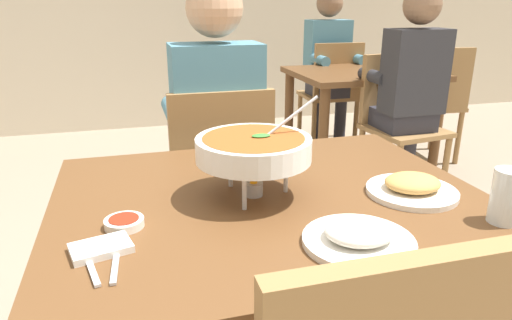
# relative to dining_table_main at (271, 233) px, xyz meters

# --- Properties ---
(dining_table_main) EXTENTS (1.13, 0.92, 0.74)m
(dining_table_main) POSITION_rel_dining_table_main_xyz_m (0.00, 0.00, 0.00)
(dining_table_main) COLOR brown
(dining_table_main) RESTS_ON ground_plane
(chair_diner_main) EXTENTS (0.44, 0.44, 0.90)m
(chair_diner_main) POSITION_rel_dining_table_main_xyz_m (-0.00, 0.74, -0.12)
(chair_diner_main) COLOR olive
(chair_diner_main) RESTS_ON ground_plane
(diner_main) EXTENTS (0.40, 0.45, 1.31)m
(diner_main) POSITION_rel_dining_table_main_xyz_m (0.00, 0.78, 0.12)
(diner_main) COLOR #2D2D38
(diner_main) RESTS_ON ground_plane
(curry_bowl) EXTENTS (0.33, 0.30, 0.26)m
(curry_bowl) POSITION_rel_dining_table_main_xyz_m (-0.04, 0.02, 0.24)
(curry_bowl) COLOR silver
(curry_bowl) RESTS_ON dining_table_main
(rice_plate) EXTENTS (0.24, 0.24, 0.06)m
(rice_plate) POSITION_rel_dining_table_main_xyz_m (0.10, -0.30, 0.13)
(rice_plate) COLOR white
(rice_plate) RESTS_ON dining_table_main
(appetizer_plate) EXTENTS (0.24, 0.24, 0.06)m
(appetizer_plate) POSITION_rel_dining_table_main_xyz_m (0.37, -0.09, 0.13)
(appetizer_plate) COLOR white
(appetizer_plate) RESTS_ON dining_table_main
(sauce_dish) EXTENTS (0.09, 0.09, 0.02)m
(sauce_dish) POSITION_rel_dining_table_main_xyz_m (-0.38, -0.08, 0.12)
(sauce_dish) COLOR white
(sauce_dish) RESTS_ON dining_table_main
(napkin_folded) EXTENTS (0.14, 0.11, 0.02)m
(napkin_folded) POSITION_rel_dining_table_main_xyz_m (-0.43, -0.18, 0.12)
(napkin_folded) COLOR white
(napkin_folded) RESTS_ON dining_table_main
(fork_utensil) EXTENTS (0.05, 0.17, 0.01)m
(fork_utensil) POSITION_rel_dining_table_main_xyz_m (-0.45, -0.23, 0.12)
(fork_utensil) COLOR silver
(fork_utensil) RESTS_ON dining_table_main
(spoon_utensil) EXTENTS (0.02, 0.17, 0.01)m
(spoon_utensil) POSITION_rel_dining_table_main_xyz_m (-0.40, -0.23, 0.12)
(spoon_utensil) COLOR silver
(spoon_utensil) RESTS_ON dining_table_main
(drink_glass) EXTENTS (0.07, 0.07, 0.13)m
(drink_glass) POSITION_rel_dining_table_main_xyz_m (0.48, -0.29, 0.17)
(drink_glass) COLOR silver
(drink_glass) RESTS_ON dining_table_main
(dining_table_far) EXTENTS (1.00, 0.80, 0.74)m
(dining_table_far) POSITION_rel_dining_table_main_xyz_m (1.32, 1.98, -0.02)
(dining_table_far) COLOR brown
(dining_table_far) RESTS_ON ground_plane
(chair_bg_left) EXTENTS (0.46, 0.46, 0.90)m
(chair_bg_left) POSITION_rel_dining_table_main_xyz_m (1.34, 2.51, -0.12)
(chair_bg_left) COLOR olive
(chair_bg_left) RESTS_ON ground_plane
(chair_bg_middle) EXTENTS (0.49, 0.49, 0.90)m
(chair_bg_middle) POSITION_rel_dining_table_main_xyz_m (1.34, 1.51, -0.12)
(chair_bg_middle) COLOR olive
(chair_bg_middle) RESTS_ON ground_plane
(chair_bg_right) EXTENTS (0.48, 0.48, 0.90)m
(chair_bg_right) POSITION_rel_dining_table_main_xyz_m (1.93, 1.93, -0.12)
(chair_bg_right) COLOR olive
(chair_bg_right) RESTS_ON ground_plane
(patron_bg_left) EXTENTS (0.40, 0.45, 1.31)m
(patron_bg_left) POSITION_rel_dining_table_main_xyz_m (1.32, 2.58, 0.12)
(patron_bg_left) COLOR #2D2D38
(patron_bg_left) RESTS_ON ground_plane
(patron_bg_middle) EXTENTS (0.40, 0.45, 1.31)m
(patron_bg_middle) POSITION_rel_dining_table_main_xyz_m (1.33, 1.39, 0.12)
(patron_bg_middle) COLOR #2D2D38
(patron_bg_middle) RESTS_ON ground_plane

